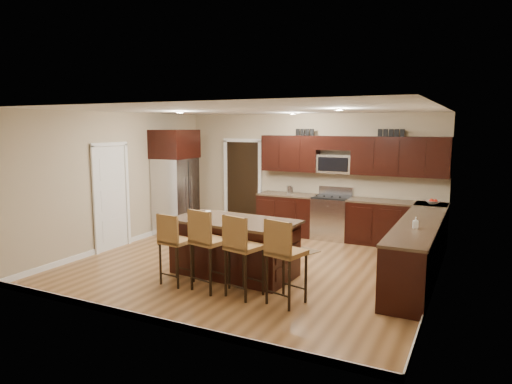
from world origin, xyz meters
The scene contains 24 objects.
floor centered at (0.00, 0.00, 0.00)m, with size 6.00×6.00×0.00m, color olive.
ceiling centered at (0.00, 0.00, 2.70)m, with size 6.00×6.00×0.00m, color silver.
wall_back centered at (0.00, 2.75, 1.35)m, with size 6.00×6.00×0.00m, color tan.
wall_left centered at (-3.00, 0.00, 1.35)m, with size 5.50×5.50×0.00m, color tan.
wall_right centered at (3.00, 0.00, 1.35)m, with size 5.50×5.50×0.00m, color tan.
base_cabinets centered at (1.90, 1.45, 0.46)m, with size 4.02×3.96×0.92m.
upper_cabinets centered at (1.04, 2.58, 1.84)m, with size 4.00×0.33×0.80m.
range centered at (0.68, 2.45, 0.47)m, with size 0.76×0.64×1.11m.
microwave centered at (0.68, 2.60, 1.62)m, with size 0.76×0.31×0.40m, color silver.
doorway centered at (-1.65, 2.73, 1.03)m, with size 0.85×0.03×2.06m, color black.
pantry_door centered at (-2.98, -0.30, 1.02)m, with size 0.03×0.80×2.04m, color white.
letter_decor centered at (0.90, 2.58, 2.29)m, with size 2.20×0.03×0.15m, color black, non-canonical shape.
island centered at (-0.03, -0.61, 0.43)m, with size 2.11×1.20×0.92m.
stool_left centered at (-0.62, -1.45, 0.69)m, with size 0.46×0.46×1.11m.
stool_mid centered at (-0.02, -1.46, 0.77)m, with size 0.55×0.55×1.23m.
stool_right centered at (0.56, -1.46, 0.75)m, with size 0.54×0.54×1.19m.
refrigerator centered at (-2.62, 1.33, 1.21)m, with size 0.79×0.92×2.35m.
floor_mat centered at (0.27, 1.22, 0.01)m, with size 0.94×0.62×0.01m, color brown.
fruit_bowl centered at (2.71, 2.45, 0.95)m, with size 0.26×0.26×0.06m, color silver.
soap_bottle centered at (2.70, 0.05, 1.00)m, with size 0.08×0.08×0.17m, color #B2B2B2.
canister_tall centered at (-0.32, 2.45, 1.01)m, with size 0.12×0.12×0.18m, color silver.
canister_short centered at (-0.28, 2.45, 1.00)m, with size 0.11×0.11×0.16m, color silver.
island_jar centered at (-0.53, -0.61, 0.97)m, with size 0.10×0.10×0.10m, color white.
stool_extra centered at (1.21, -1.46, 0.75)m, with size 0.54×0.54×1.19m.
Camera 1 is at (3.53, -6.96, 2.43)m, focal length 32.00 mm.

